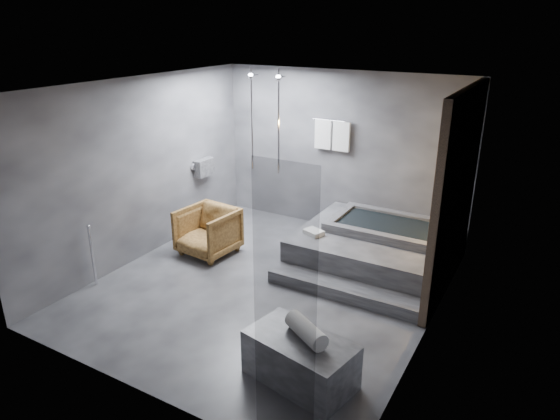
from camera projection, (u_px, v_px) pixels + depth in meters
The scene contains 7 objects.
room at pixel (302, 169), 6.53m from camera, with size 5.00×5.04×2.82m.
tub_deck at pixel (374, 248), 7.73m from camera, with size 2.20×2.00×0.50m, color #333335.
tub_step at pixel (343, 290), 6.83m from camera, with size 2.20×0.36×0.18m, color #333335.
concrete_bench at pixel (300, 359), 5.18m from camera, with size 1.13×0.62×0.51m, color #363639.
driftwood_chair at pixel (208, 231), 8.00m from camera, with size 0.82×0.84×0.77m, color #472C11.
rolled_towel at pixel (306, 330), 5.07m from camera, with size 0.19×0.19×0.53m, color white.
deck_towel at pixel (314, 232), 7.58m from camera, with size 0.28×0.20×0.07m, color silver.
Camera 1 is at (3.28, -5.36, 3.56)m, focal length 32.00 mm.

